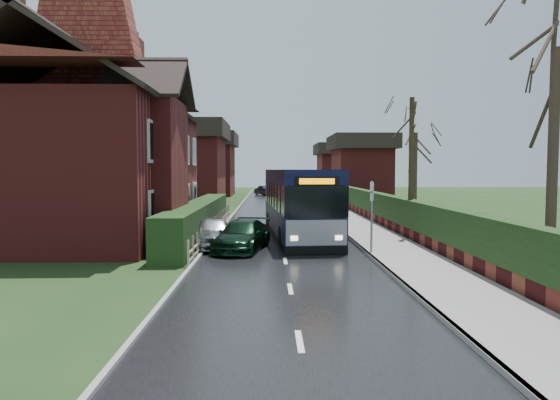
{
  "coord_description": "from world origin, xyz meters",
  "views": [
    {
      "loc": [
        -0.55,
        -18.91,
        3.15
      ],
      "look_at": [
        -0.07,
        3.21,
        1.8
      ],
      "focal_mm": 32.0,
      "sensor_mm": 36.0,
      "label": 1
    }
  ],
  "objects_px": {
    "car_green": "(242,236)",
    "telegraph_pole": "(411,168)",
    "bus": "(298,204)",
    "car_silver": "(213,232)",
    "bus_stop_sign": "(372,207)",
    "brick_house": "(95,144)"
  },
  "relations": [
    {
      "from": "bus",
      "to": "telegraph_pole",
      "type": "height_order",
      "value": "telegraph_pole"
    },
    {
      "from": "telegraph_pole",
      "to": "bus",
      "type": "bearing_deg",
      "value": 171.91
    },
    {
      "from": "car_green",
      "to": "telegraph_pole",
      "type": "bearing_deg",
      "value": 33.11
    },
    {
      "from": "bus",
      "to": "car_silver",
      "type": "xyz_separation_m",
      "value": [
        -3.6,
        -3.15,
        -0.93
      ]
    },
    {
      "from": "car_green",
      "to": "car_silver",
      "type": "bearing_deg",
      "value": 159.94
    },
    {
      "from": "bus",
      "to": "bus_stop_sign",
      "type": "xyz_separation_m",
      "value": [
        2.4,
        -5.09,
        0.24
      ]
    },
    {
      "from": "brick_house",
      "to": "telegraph_pole",
      "type": "height_order",
      "value": "brick_house"
    },
    {
      "from": "bus_stop_sign",
      "to": "telegraph_pole",
      "type": "height_order",
      "value": "telegraph_pole"
    },
    {
      "from": "brick_house",
      "to": "bus_stop_sign",
      "type": "xyz_separation_m",
      "value": [
        11.93,
        -5.61,
        -2.57
      ]
    },
    {
      "from": "car_green",
      "to": "bus_stop_sign",
      "type": "distance_m",
      "value": 5.1
    },
    {
      "from": "brick_house",
      "to": "telegraph_pole",
      "type": "relative_size",
      "value": 2.3
    },
    {
      "from": "telegraph_pole",
      "to": "car_green",
      "type": "bearing_deg",
      "value": -155.58
    },
    {
      "from": "brick_house",
      "to": "car_silver",
      "type": "relative_size",
      "value": 3.92
    },
    {
      "from": "car_green",
      "to": "telegraph_pole",
      "type": "relative_size",
      "value": 0.63
    },
    {
      "from": "bus",
      "to": "car_silver",
      "type": "relative_size",
      "value": 2.83
    },
    {
      "from": "car_silver",
      "to": "car_green",
      "type": "relative_size",
      "value": 0.93
    },
    {
      "from": "car_silver",
      "to": "car_green",
      "type": "bearing_deg",
      "value": -37.9
    },
    {
      "from": "brick_house",
      "to": "bus",
      "type": "relative_size",
      "value": 1.39
    },
    {
      "from": "telegraph_pole",
      "to": "brick_house",
      "type": "bearing_deg",
      "value": 177.02
    },
    {
      "from": "brick_house",
      "to": "telegraph_pole",
      "type": "xyz_separation_m",
      "value": [
        14.53,
        -1.49,
        -1.16
      ]
    },
    {
      "from": "car_silver",
      "to": "car_green",
      "type": "xyz_separation_m",
      "value": [
        1.2,
        -0.74,
        -0.05
      ]
    },
    {
      "from": "telegraph_pole",
      "to": "car_silver",
      "type": "bearing_deg",
      "value": -162.89
    }
  ]
}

